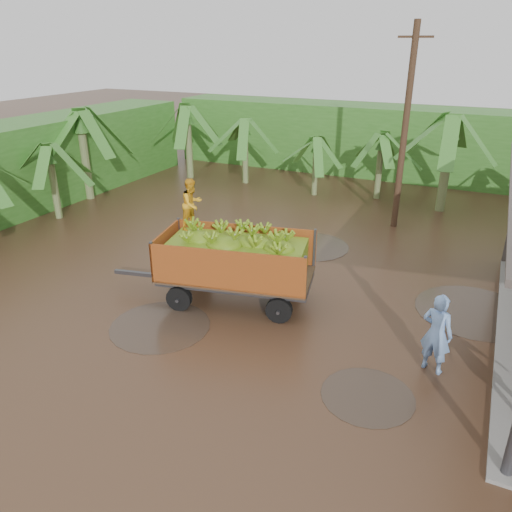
# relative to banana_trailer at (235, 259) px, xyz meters

# --- Properties ---
(ground) EXTENTS (100.00, 100.00, 0.00)m
(ground) POSITION_rel_banana_trailer_xyz_m (1.71, 0.19, -1.26)
(ground) COLOR black
(ground) RESTS_ON ground
(hedge_north) EXTENTS (22.00, 3.00, 3.60)m
(hedge_north) POSITION_rel_banana_trailer_xyz_m (-0.29, 16.19, 0.54)
(hedge_north) COLOR #2D661E
(hedge_north) RESTS_ON ground
(hedge_west) EXTENTS (3.00, 18.00, 3.60)m
(hedge_west) POSITION_rel_banana_trailer_xyz_m (-12.29, 4.19, 0.54)
(hedge_west) COLOR #2D661E
(hedge_west) RESTS_ON ground
(banana_trailer) EXTENTS (5.88, 2.85, 3.35)m
(banana_trailer) POSITION_rel_banana_trailer_xyz_m (0.00, 0.00, 0.00)
(banana_trailer) COLOR #C75A1C
(banana_trailer) RESTS_ON ground
(man_blue) EXTENTS (0.79, 0.63, 1.88)m
(man_blue) POSITION_rel_banana_trailer_xyz_m (5.44, -0.98, -0.32)
(man_blue) COLOR #7AA3DF
(man_blue) RESTS_ON ground
(utility_pole) EXTENTS (1.20, 0.24, 7.42)m
(utility_pole) POSITION_rel_banana_trailer_xyz_m (2.79, 8.12, 2.50)
(utility_pole) COLOR #47301E
(utility_pole) RESTS_ON ground
(banana_plants) EXTENTS (25.05, 20.22, 4.17)m
(banana_plants) POSITION_rel_banana_trailer_xyz_m (-3.39, 6.57, 0.58)
(banana_plants) COLOR #2D661E
(banana_plants) RESTS_ON ground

